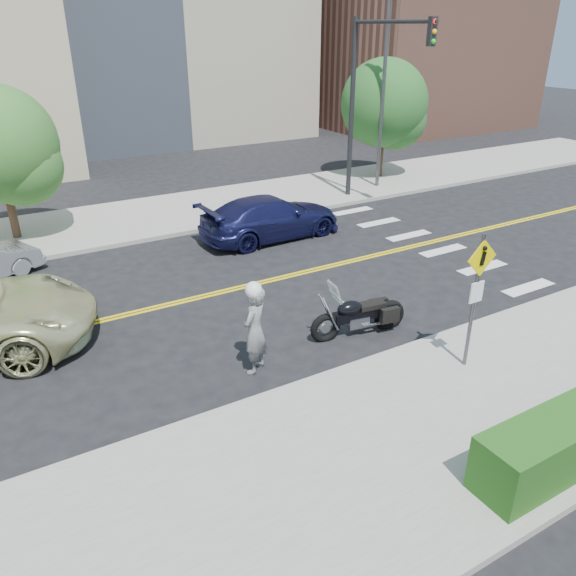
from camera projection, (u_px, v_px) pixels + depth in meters
The scene contains 11 objects.
ground_plane at pixel (179, 302), 15.27m from camera, with size 120.00×120.00×0.00m, color black.
sidewalk_near at pixel (337, 471), 9.38m from camera, with size 60.00×5.00×0.15m, color #9E9B91.
sidewalk_far at pixel (108, 223), 21.09m from camera, with size 60.00×5.00×0.15m, color #9E9B91.
building_right at pixel (418, 38), 40.25m from camera, with size 14.00×12.00×12.00m, color #8C5947.
lamp_post at pixel (383, 94), 24.08m from camera, with size 0.16×0.16×8.00m, color #4C4C51.
traffic_light at pixel (367, 86), 21.83m from camera, with size 0.28×4.50×7.00m.
pedestrian_sign at pixel (476, 289), 11.43m from camera, with size 0.78×0.08×3.00m.
motorcyclist at pixel (255, 328), 11.83m from camera, with size 0.87×0.81×2.12m.
motorcycle at pixel (360, 307), 13.41m from camera, with size 2.43×0.74×1.48m, color black, non-canonical shape.
parked_car_blue at pixel (271, 217), 19.63m from camera, with size 2.08×5.11×1.48m, color #191A4B.
tree_far_b at pixel (384, 103), 26.09m from camera, with size 4.03×4.03×5.57m.
Camera 1 is at (-4.35, -13.28, 6.84)m, focal length 35.00 mm.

